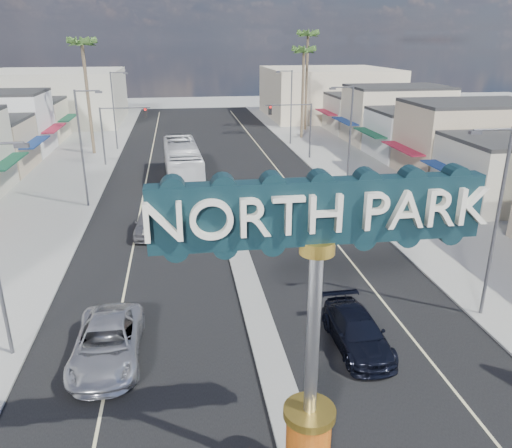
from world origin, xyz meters
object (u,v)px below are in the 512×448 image
object	(u,v)px
palm_right_mid	(304,55)
streetlight_l_far	(115,107)
car_parked_left	(150,222)
suv_left	(107,343)
palm_left_far	(82,49)
traffic_signal_left	(120,124)
suv_right	(357,331)
traffic_signal_right	(294,120)
streetlight_r_near	(494,216)
palm_right_far	(308,40)
gateway_sign	(315,306)
streetlight_r_far	(290,104)
streetlight_l_mid	(83,143)
city_bus	(183,163)
streetlight_r_mid	(348,136)

from	to	relation	value
palm_right_mid	streetlight_l_far	bearing A→B (deg)	-170.31
car_parked_left	suv_left	bearing A→B (deg)	-91.00
palm_left_far	palm_right_mid	world-z (taller)	palm_left_far
traffic_signal_left	suv_right	distance (m)	38.03
suv_left	traffic_signal_right	bearing A→B (deg)	65.85
traffic_signal_right	palm_right_mid	bearing A→B (deg)	72.37
streetlight_r_near	palm_right_far	bearing A→B (deg)	84.98
gateway_sign	suv_right	size ratio (longest dim) A/B	1.83
gateway_sign	palm_right_far	size ratio (longest dim) A/B	0.65
traffic_signal_right	streetlight_r_far	world-z (taller)	streetlight_r_far
streetlight_r_near	streetlight_r_far	size ratio (longest dim) A/B	1.00
traffic_signal_right	streetlight_l_far	distance (m)	21.20
streetlight_r_far	palm_right_mid	xyz separation A→B (m)	(2.57, 4.00, 5.54)
traffic_signal_left	streetlight_l_mid	world-z (taller)	streetlight_l_mid
streetlight_l_mid	palm_right_mid	size ratio (longest dim) A/B	0.74
streetlight_r_far	palm_right_far	bearing A→B (deg)	65.45
palm_left_far	streetlight_l_far	bearing A→B (deg)	37.92
gateway_sign	traffic_signal_right	size ratio (longest dim) A/B	1.53
city_bus	car_parked_left	bearing A→B (deg)	-103.15
streetlight_l_far	streetlight_r_mid	xyz separation A→B (m)	(20.87, -22.00, 0.00)
gateway_sign	suv_right	bearing A→B (deg)	59.30
streetlight_l_mid	palm_right_mid	distance (m)	35.44
suv_right	city_bus	distance (m)	29.02
traffic_signal_left	city_bus	xyz separation A→B (m)	(6.15, -7.38, -2.51)
streetlight_r_mid	city_bus	xyz separation A→B (m)	(-13.47, 6.61, -3.30)
streetlight_r_far	palm_right_mid	world-z (taller)	palm_right_mid
streetlight_r_near	suv_right	bearing A→B (deg)	-166.66
car_parked_left	traffic_signal_right	bearing A→B (deg)	57.89
streetlight_r_mid	suv_left	world-z (taller)	streetlight_r_mid
traffic_signal_right	suv_right	distance (m)	36.14
gateway_sign	traffic_signal_left	size ratio (longest dim) A/B	1.53
traffic_signal_left	suv_right	xyz separation A→B (m)	(13.02, -35.56, -3.55)
traffic_signal_left	car_parked_left	distance (m)	21.24
traffic_signal_left	streetlight_r_far	bearing A→B (deg)	22.20
streetlight_l_mid	streetlight_r_near	size ratio (longest dim) A/B	1.00
streetlight_l_far	palm_right_mid	distance (m)	24.41
traffic_signal_right	palm_right_far	bearing A→B (deg)	72.10
city_bus	streetlight_r_far	bearing A→B (deg)	46.19
palm_right_mid	car_parked_left	bearing A→B (deg)	-119.55
streetlight_r_far	car_parked_left	distance (m)	33.05
streetlight_r_near	city_bus	xyz separation A→B (m)	(-13.47, 26.61, -3.30)
traffic_signal_left	streetlight_r_far	world-z (taller)	streetlight_r_far
traffic_signal_right	gateway_sign	bearing A→B (deg)	-102.33
streetlight_l_mid	streetlight_r_far	xyz separation A→B (m)	(20.87, 22.00, 0.00)
gateway_sign	suv_left	xyz separation A→B (m)	(-6.58, 7.09, -5.13)
streetlight_l_mid	streetlight_r_mid	bearing A→B (deg)	0.00
streetlight_l_far	streetlight_r_near	bearing A→B (deg)	-63.58
suv_left	city_bus	bearing A→B (deg)	82.81
suv_right	streetlight_r_near	bearing A→B (deg)	12.42
car_parked_left	city_bus	bearing A→B (deg)	82.80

